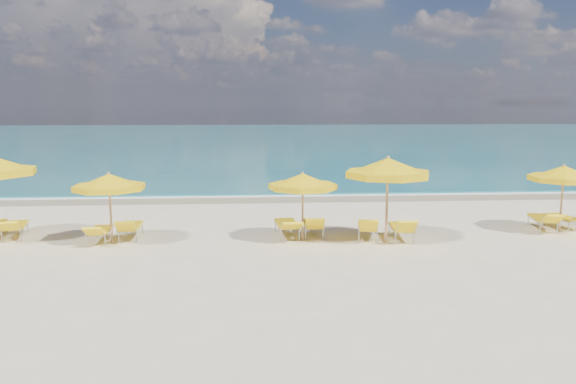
{
  "coord_description": "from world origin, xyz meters",
  "views": [
    {
      "loc": [
        -1.28,
        -16.64,
        4.09
      ],
      "look_at": [
        0.0,
        1.5,
        1.2
      ],
      "focal_mm": 35.0,
      "sensor_mm": 36.0,
      "label": 1
    }
  ],
  "objects": [
    {
      "name": "whitecap_far",
      "position": [
        8.0,
        24.0,
        0.0
      ],
      "size": [
        18.0,
        0.3,
        0.05
      ],
      "primitive_type": "cube",
      "color": "white",
      "rests_on": "ground"
    },
    {
      "name": "umbrella_5",
      "position": [
        2.8,
        -0.53,
        2.19
      ],
      "size": [
        2.7,
        2.7,
        2.57
      ],
      "rotation": [
        0.0,
        0.0,
        0.07
      ],
      "color": "tan",
      "rests_on": "ground"
    },
    {
      "name": "lounger_4_right",
      "position": [
        0.71,
        0.3,
        0.22
      ],
      "size": [
        0.69,
        1.79,
        0.78
      ],
      "rotation": [
        0.0,
        0.0,
        -0.06
      ],
      "color": "#A5A8AD",
      "rests_on": "ground"
    },
    {
      "name": "lounger_5_right",
      "position": [
        3.31,
        -0.37,
        0.22
      ],
      "size": [
        0.76,
        1.81,
        0.82
      ],
      "rotation": [
        0.0,
        0.0,
        -0.1
      ],
      "color": "#A5A8AD",
      "rests_on": "ground"
    },
    {
      "name": "lounger_2_right",
      "position": [
        -8.47,
        0.71,
        0.22
      ],
      "size": [
        0.94,
        1.88,
        0.74
      ],
      "rotation": [
        0.0,
        0.0,
        0.21
      ],
      "color": "#A5A8AD",
      "rests_on": "ground"
    },
    {
      "name": "lounger_6_right",
      "position": [
        9.17,
        0.91,
        0.19
      ],
      "size": [
        0.81,
        1.72,
        0.62
      ],
      "rotation": [
        0.0,
        0.0,
        0.17
      ],
      "color": "#A5A8AD",
      "rests_on": "ground"
    },
    {
      "name": "whitecap_near",
      "position": [
        -6.0,
        17.0,
        0.0
      ],
      "size": [
        14.0,
        0.36,
        0.05
      ],
      "primitive_type": "cube",
      "color": "white",
      "rests_on": "ground"
    },
    {
      "name": "ground_plane",
      "position": [
        0.0,
        0.0,
        0.0
      ],
      "size": [
        120.0,
        120.0,
        0.0
      ],
      "primitive_type": "plane",
      "color": "beige"
    },
    {
      "name": "lounger_3_left",
      "position": [
        -5.72,
        -0.01,
        0.2
      ],
      "size": [
        0.61,
        1.69,
        0.68
      ],
      "rotation": [
        0.0,
        0.0,
        0.04
      ],
      "color": "#A5A8AD",
      "rests_on": "ground"
    },
    {
      "name": "wet_sand_band",
      "position": [
        0.0,
        7.4,
        0.0
      ],
      "size": [
        120.0,
        2.6,
        0.01
      ],
      "primitive_type": "cube",
      "color": "tan",
      "rests_on": "ground"
    },
    {
      "name": "umbrella_6",
      "position": [
        8.71,
        0.37,
        1.86
      ],
      "size": [
        2.76,
        2.76,
        2.18
      ],
      "rotation": [
        0.0,
        0.0,
        0.34
      ],
      "color": "tan",
      "rests_on": "ground"
    },
    {
      "name": "lounger_5_left",
      "position": [
        2.32,
        -0.15,
        0.22
      ],
      "size": [
        0.89,
        1.81,
        0.81
      ],
      "rotation": [
        0.0,
        0.0,
        -0.19
      ],
      "color": "#A5A8AD",
      "rests_on": "ground"
    },
    {
      "name": "lounger_4_left",
      "position": [
        -0.11,
        0.26,
        0.23
      ],
      "size": [
        0.78,
        1.99,
        0.72
      ],
      "rotation": [
        0.0,
        0.0,
        0.08
      ],
      "color": "#A5A8AD",
      "rests_on": "ground"
    },
    {
      "name": "lounger_3_right",
      "position": [
        -4.9,
        0.37,
        0.22
      ],
      "size": [
        0.66,
        1.8,
        0.76
      ],
      "rotation": [
        0.0,
        0.0,
        0.04
      ],
      "color": "#A5A8AD",
      "rests_on": "ground"
    },
    {
      "name": "foam_line",
      "position": [
        0.0,
        8.2,
        0.0
      ],
      "size": [
        120.0,
        1.2,
        0.03
      ],
      "primitive_type": "cube",
      "color": "white",
      "rests_on": "ground"
    },
    {
      "name": "ocean",
      "position": [
        0.0,
        48.0,
        0.0
      ],
      "size": [
        120.0,
        80.0,
        0.3
      ],
      "primitive_type": "cube",
      "color": "#12616A",
      "rests_on": "ground"
    },
    {
      "name": "lounger_6_left",
      "position": [
        8.28,
        0.63,
        0.21
      ],
      "size": [
        0.86,
        1.86,
        0.73
      ],
      "rotation": [
        0.0,
        0.0,
        -0.16
      ],
      "color": "#A5A8AD",
      "rests_on": "ground"
    },
    {
      "name": "umbrella_4",
      "position": [
        0.31,
        -0.26,
        1.78
      ],
      "size": [
        2.39,
        2.39,
        2.08
      ],
      "rotation": [
        0.0,
        0.0,
        -0.18
      ],
      "color": "tan",
      "rests_on": "ground"
    },
    {
      "name": "umbrella_3",
      "position": [
        -5.33,
        -0.22,
        1.81
      ],
      "size": [
        2.71,
        2.71,
        2.12
      ],
      "rotation": [
        0.0,
        0.0,
        -0.37
      ],
      "color": "tan",
      "rests_on": "ground"
    }
  ]
}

